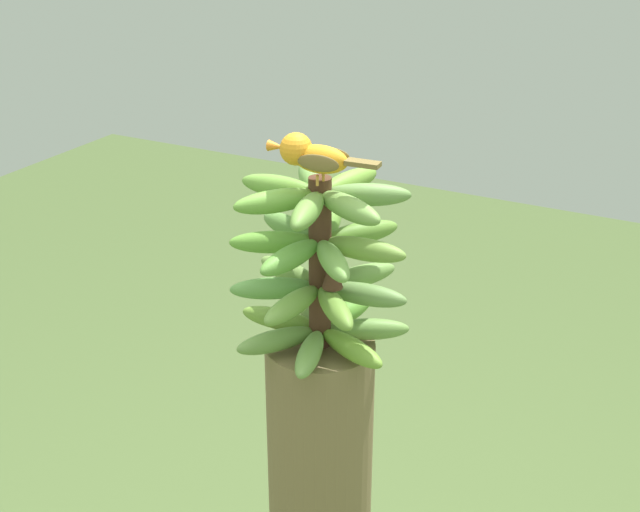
# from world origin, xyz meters

# --- Properties ---
(banana_bunch) EXTENTS (0.32, 0.32, 0.32)m
(banana_bunch) POSITION_xyz_m (-0.00, -0.00, 1.36)
(banana_bunch) COLOR #4C2D1E
(banana_bunch) RESTS_ON banana_tree
(perched_bird) EXTENTS (0.06, 0.20, 0.08)m
(perched_bird) POSITION_xyz_m (-0.03, 0.00, 1.56)
(perched_bird) COLOR #C68933
(perched_bird) RESTS_ON banana_bunch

